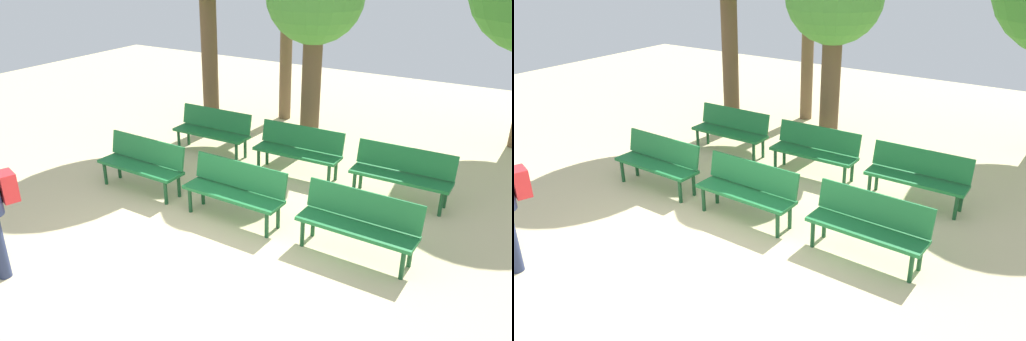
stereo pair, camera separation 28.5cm
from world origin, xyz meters
TOP-DOWN VIEW (x-y plane):
  - ground_plane at (0.00, 0.00)m, footprint 24.00×24.00m
  - bench_r0_c0 at (-1.88, 1.60)m, footprint 1.61×0.52m
  - bench_r0_c1 at (0.02, 1.56)m, footprint 1.61×0.52m
  - bench_r0_c2 at (1.95, 1.58)m, footprint 1.61×0.53m
  - bench_r1_c0 at (-1.86, 3.59)m, footprint 1.60×0.50m
  - bench_r1_c1 at (0.08, 3.53)m, footprint 1.61×0.50m
  - bench_r1_c2 at (1.98, 3.46)m, footprint 1.60×0.49m

SIDE VIEW (x-z plane):
  - ground_plane at x=0.00m, z-range 0.00..0.00m
  - bench_r0_c0 at x=-1.88m, z-range 0.07..0.94m
  - bench_r0_c1 at x=0.02m, z-range 0.07..0.94m
  - bench_r0_c2 at x=1.95m, z-range 0.07..0.94m
  - bench_r1_c0 at x=-1.86m, z-range 0.07..0.94m
  - bench_r1_c1 at x=0.08m, z-range 0.07..0.94m
  - bench_r1_c2 at x=1.98m, z-range 0.07..0.94m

